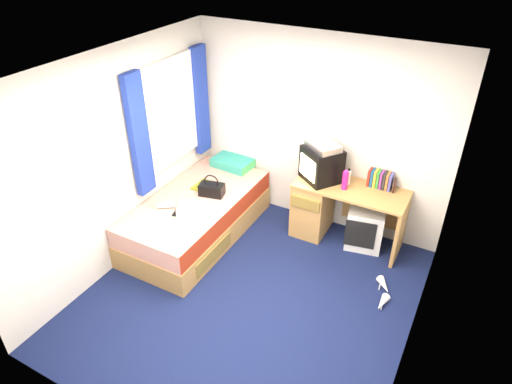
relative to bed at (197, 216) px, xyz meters
The scene contains 20 objects.
ground 1.30m from the bed, 30.65° to the right, with size 3.40×3.40×0.00m, color #0C1438.
room_shell 1.74m from the bed, 30.65° to the right, with size 3.40×3.40×3.40m.
bed is the anchor object (origin of this frame).
pillow 0.94m from the bed, 90.51° to the left, with size 0.52×0.33×0.11m, color #1B71B4.
desk 1.60m from the bed, 29.51° to the left, with size 1.30×0.55×0.75m.
storage_cube 2.05m from the bed, 23.07° to the left, with size 0.41×0.41×0.52m, color silver.
crt_tv 1.64m from the bed, 31.72° to the left, with size 0.55×0.54×0.41m.
vcr 1.76m from the bed, 31.79° to the left, with size 0.38×0.27×0.07m, color silver.
book_row 2.23m from the bed, 26.13° to the left, with size 0.27×0.13×0.20m.
picture_frame 2.37m from the bed, 24.13° to the left, with size 0.02×0.12×0.14m, color black.
pink_water_bottle 1.84m from the bed, 24.09° to the left, with size 0.07×0.07×0.22m, color #D21D7F.
aerosol_can 1.89m from the bed, 27.56° to the left, with size 0.05×0.05×0.18m, color silver.
handbag 0.41m from the bed, 48.55° to the left, with size 0.32×0.23×0.28m.
towel 0.45m from the bed, 61.16° to the right, with size 0.31×0.26×0.10m, color silver.
magazine 0.39m from the bed, 103.37° to the left, with size 0.21×0.28×0.01m, color yellow.
water_bottle 0.48m from the bed, 117.73° to the right, with size 0.07×0.07×0.20m, color silver.
colour_swatch_fan 0.52m from the bed, 86.92° to the right, with size 0.22×0.06×0.01m, color yellow.
remote_control 0.46m from the bed, 91.18° to the right, with size 0.05×0.16×0.02m, color black.
window_assembly 1.26m from the bed, 150.94° to the left, with size 0.11×1.42×1.40m.
white_heels 2.35m from the bed, ahead, with size 0.21×0.49×0.09m.
Camera 1 is at (1.73, -3.04, 3.51)m, focal length 32.00 mm.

